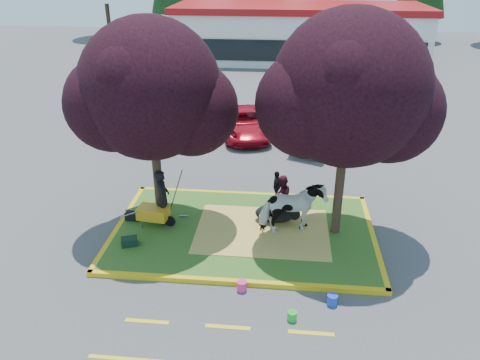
# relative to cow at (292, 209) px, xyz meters

# --- Properties ---
(ground) EXTENTS (90.00, 90.00, 0.00)m
(ground) POSITION_rel_cow_xyz_m (-1.51, 0.02, -1.00)
(ground) COLOR #424244
(ground) RESTS_ON ground
(median_island) EXTENTS (8.00, 5.00, 0.15)m
(median_island) POSITION_rel_cow_xyz_m (-1.51, 0.02, -0.92)
(median_island) COLOR #2E561A
(median_island) RESTS_ON ground
(curb_near) EXTENTS (8.30, 0.16, 0.15)m
(curb_near) POSITION_rel_cow_xyz_m (-1.51, -2.56, -0.92)
(curb_near) COLOR gold
(curb_near) RESTS_ON ground
(curb_far) EXTENTS (8.30, 0.16, 0.15)m
(curb_far) POSITION_rel_cow_xyz_m (-1.51, 2.60, -0.92)
(curb_far) COLOR gold
(curb_far) RESTS_ON ground
(curb_left) EXTENTS (0.16, 5.30, 0.15)m
(curb_left) POSITION_rel_cow_xyz_m (-5.59, 0.02, -0.92)
(curb_left) COLOR gold
(curb_left) RESTS_ON ground
(curb_right) EXTENTS (0.16, 5.30, 0.15)m
(curb_right) POSITION_rel_cow_xyz_m (2.57, 0.02, -0.92)
(curb_right) COLOR gold
(curb_right) RESTS_ON ground
(straw_bedding) EXTENTS (4.20, 3.00, 0.01)m
(straw_bedding) POSITION_rel_cow_xyz_m (-0.91, 0.02, -0.84)
(straw_bedding) COLOR #CBB753
(straw_bedding) RESTS_ON median_island
(tree_purple_left) EXTENTS (5.06, 4.20, 6.51)m
(tree_purple_left) POSITION_rel_cow_xyz_m (-4.29, 0.40, 3.36)
(tree_purple_left) COLOR black
(tree_purple_left) RESTS_ON median_island
(tree_purple_right) EXTENTS (5.30, 4.40, 6.82)m
(tree_purple_right) POSITION_rel_cow_xyz_m (1.41, 0.20, 3.56)
(tree_purple_right) COLOR black
(tree_purple_right) RESTS_ON median_island
(fire_lane_stripe_a) EXTENTS (1.10, 0.12, 0.01)m
(fire_lane_stripe_a) POSITION_rel_cow_xyz_m (-3.51, -4.18, -0.99)
(fire_lane_stripe_a) COLOR yellow
(fire_lane_stripe_a) RESTS_ON ground
(fire_lane_stripe_b) EXTENTS (1.10, 0.12, 0.01)m
(fire_lane_stripe_b) POSITION_rel_cow_xyz_m (-1.51, -4.18, -0.99)
(fire_lane_stripe_b) COLOR yellow
(fire_lane_stripe_b) RESTS_ON ground
(fire_lane_stripe_c) EXTENTS (1.10, 0.12, 0.01)m
(fire_lane_stripe_c) POSITION_rel_cow_xyz_m (0.49, -4.18, -0.99)
(fire_lane_stripe_c) COLOR yellow
(fire_lane_stripe_c) RESTS_ON ground
(retail_building) EXTENTS (20.40, 8.40, 4.40)m
(retail_building) POSITION_rel_cow_xyz_m (0.49, 28.00, 1.25)
(retail_building) COLOR silver
(retail_building) RESTS_ON ground
(cow) EXTENTS (2.20, 1.58, 1.69)m
(cow) POSITION_rel_cow_xyz_m (0.00, 0.00, 0.00)
(cow) COLOR silver
(cow) RESTS_ON median_island
(calf) EXTENTS (1.31, 0.75, 0.57)m
(calf) POSITION_rel_cow_xyz_m (-0.53, 0.67, -0.56)
(calf) COLOR black
(calf) RESTS_ON median_island
(handler) EXTENTS (0.59, 0.76, 1.84)m
(handler) POSITION_rel_cow_xyz_m (-4.15, 0.27, 0.08)
(handler) COLOR black
(handler) RESTS_ON median_island
(visitor_a) EXTENTS (0.68, 0.81, 1.47)m
(visitor_a) POSITION_rel_cow_xyz_m (-0.33, 1.02, -0.11)
(visitor_a) COLOR #441320
(visitor_a) RESTS_ON median_island
(visitor_b) EXTENTS (0.37, 0.70, 1.14)m
(visitor_b) POSITION_rel_cow_xyz_m (-0.53, 2.12, -0.27)
(visitor_b) COLOR black
(visitor_b) RESTS_ON median_island
(wheelbarrow) EXTENTS (1.75, 0.70, 0.66)m
(wheelbarrow) POSITION_rel_cow_xyz_m (-4.42, 0.02, -0.39)
(wheelbarrow) COLOR black
(wheelbarrow) RESTS_ON median_island
(gear_bag_dark) EXTENTS (0.52, 0.30, 0.26)m
(gear_bag_dark) POSITION_rel_cow_xyz_m (-5.21, 0.30, -0.72)
(gear_bag_dark) COLOR black
(gear_bag_dark) RESTS_ON median_island
(gear_bag_green) EXTENTS (0.56, 0.45, 0.26)m
(gear_bag_green) POSITION_rel_cow_xyz_m (-4.87, -1.20, -0.72)
(gear_bag_green) COLOR black
(gear_bag_green) RESTS_ON median_island
(bucket_green) EXTENTS (0.28, 0.28, 0.26)m
(bucket_green) POSITION_rel_cow_xyz_m (0.04, -3.78, -0.87)
(bucket_green) COLOR green
(bucket_green) RESTS_ON ground
(bucket_pink) EXTENTS (0.35, 0.35, 0.29)m
(bucket_pink) POSITION_rel_cow_xyz_m (-1.30, -2.78, -0.85)
(bucket_pink) COLOR #E43284
(bucket_pink) RESTS_ON ground
(bucket_blue) EXTENTS (0.34, 0.34, 0.29)m
(bucket_blue) POSITION_rel_cow_xyz_m (1.06, -3.11, -0.85)
(bucket_blue) COLOR blue
(bucket_blue) RESTS_ON ground
(car_black) EXTENTS (2.32, 4.79, 1.58)m
(car_black) POSITION_rel_cow_xyz_m (-7.21, 8.66, -0.21)
(car_black) COLOR black
(car_black) RESTS_ON ground
(car_silver) EXTENTS (2.22, 4.09, 1.28)m
(car_silver) POSITION_rel_cow_xyz_m (-6.16, 8.03, -0.36)
(car_silver) COLOR #94979B
(car_silver) RESTS_ON ground
(car_red) EXTENTS (3.24, 5.06, 1.30)m
(car_red) POSITION_rel_cow_xyz_m (-2.32, 9.07, -0.35)
(car_red) COLOR #A90E1D
(car_red) RESTS_ON ground
(car_white) EXTENTS (3.66, 5.20, 1.40)m
(car_white) POSITION_rel_cow_xyz_m (1.47, 8.35, -0.30)
(car_white) COLOR white
(car_white) RESTS_ON ground
(car_grey) EXTENTS (1.79, 3.84, 1.22)m
(car_grey) POSITION_rel_cow_xyz_m (3.49, 9.46, -0.39)
(car_grey) COLOR slate
(car_grey) RESTS_ON ground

